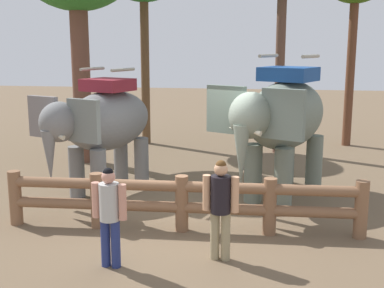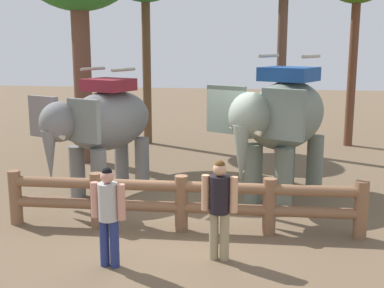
% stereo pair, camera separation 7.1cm
% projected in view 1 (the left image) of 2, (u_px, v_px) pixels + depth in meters
% --- Properties ---
extents(ground_plane, '(60.00, 60.00, 0.00)m').
position_uv_depth(ground_plane, '(184.00, 225.00, 9.54)').
color(ground_plane, brown).
extents(log_fence, '(6.65, 0.53, 1.05)m').
position_uv_depth(log_fence, '(182.00, 199.00, 9.16)').
color(log_fence, brown).
rests_on(log_fence, ground).
extents(elephant_near_left, '(2.47, 3.42, 2.88)m').
position_uv_depth(elephant_near_left, '(103.00, 124.00, 11.32)').
color(elephant_near_left, slate).
rests_on(elephant_near_left, ground).
extents(elephant_center, '(2.89, 3.75, 3.19)m').
position_uv_depth(elephant_center, '(282.00, 119.00, 10.93)').
color(elephant_center, slate).
rests_on(elephant_center, ground).
extents(tourist_woman_in_black, '(0.56, 0.34, 1.59)m').
position_uv_depth(tourist_woman_in_black, '(109.00, 210.00, 7.60)').
color(tourist_woman_in_black, navy).
rests_on(tourist_woman_in_black, ground).
extents(tourist_man_in_blue, '(0.58, 0.34, 1.64)m').
position_uv_depth(tourist_man_in_blue, '(221.00, 203.00, 7.85)').
color(tourist_man_in_blue, '#9B8D68').
rests_on(tourist_man_in_blue, ground).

